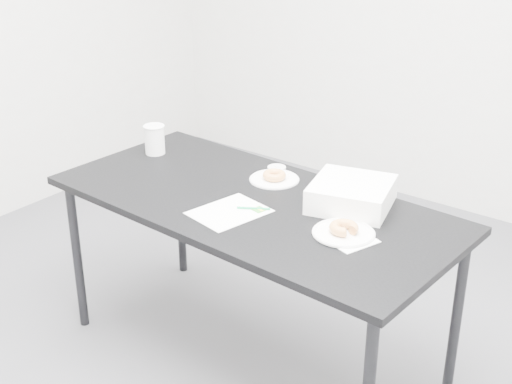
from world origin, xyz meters
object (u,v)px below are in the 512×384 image
Objects in this scene: donut_near at (344,228)px; bakery_box at (352,194)px; scorecard at (229,212)px; plate_far at (274,179)px; table at (253,213)px; plate_near at (344,233)px; donut_far at (274,175)px; coffee_cup at (155,139)px; pen at (254,208)px.

donut_near is 0.36× the size of bakery_box.
plate_far is (-0.05, 0.37, 0.00)m from scorecard.
plate_far reaches higher than table.
plate_near is at bearing 0.00° from donut_near.
donut_far is 0.73× the size of coffee_cup.
coffee_cup is at bearing 171.34° from donut_near.
scorecard is at bearing -82.64° from donut_far.
donut_far is (-0.05, 0.23, 0.08)m from table.
bakery_box is (-0.11, 0.24, 0.02)m from donut_near.
scorecard is 1.32× the size of plate_far.
bakery_box is (0.29, 0.27, 0.04)m from pen.
donut_near is 1.08× the size of donut_far.
coffee_cup is 0.46× the size of bakery_box.
plate_near is 1.66× the size of coffee_cup.
plate_far is 2.13× the size of donut_far.
donut_far is (-0.11, 0.30, 0.02)m from pen.
plate_near is at bearing -26.46° from pen.
donut_far is at bearing 108.80° from scorecard.
donut_near is 1.17m from coffee_cup.
scorecard is 0.10m from pen.
coffee_cup reaches higher than pen.
coffee_cup is (-1.16, 0.18, 0.06)m from plate_near.
pen is (0.06, 0.08, 0.01)m from scorecard.
donut_near is (0.40, 0.04, 0.02)m from pen.
table is 15.84× the size of donut_near.
donut_near is at bearing -26.46° from pen.
bakery_box is at bearing 3.18° from coffee_cup.
bakery_box is (0.40, -0.03, 0.03)m from donut_far.
pen is at bearing -174.91° from plate_near.
donut_near is at bearing 25.13° from scorecard.
pen is 0.57× the size of plate_near.
donut_near is at bearing -1.46° from table.
scorecard is 0.76m from coffee_cup.
coffee_cup is (-0.76, 0.21, 0.06)m from pen.
scorecard is at bearing -89.34° from table.
scorecard is at bearing -166.32° from donut_near.
table is 0.42m from bakery_box.
plate_far is (-0.51, 0.26, -0.00)m from plate_near.
donut_far is 0.66m from coffee_cup.
table is 7.44× the size of plate_near.
plate_near is at bearing -1.46° from table.
plate_far is at bearing 106.01° from table.
donut_near reaches higher than scorecard.
donut_far is at bearing 79.16° from pen.
table is 0.47m from donut_near.
donut_near is at bearing -8.66° from coffee_cup.
bakery_box is at bearing 32.62° from table.
plate_near is 0.57m from plate_far.
table is at bearing -11.50° from coffee_cup.
pen is at bearing -152.41° from bakery_box.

